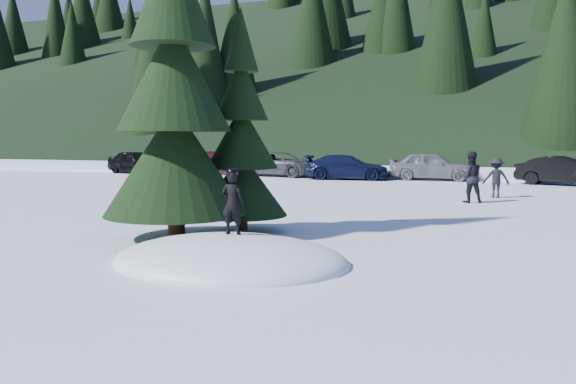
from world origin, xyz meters
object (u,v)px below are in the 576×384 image
(spruce_tall, at_px, (174,91))
(spruce_short, at_px, (242,145))
(adult_0, at_px, (470,177))
(car_5, at_px, (563,171))
(car_1, at_px, (214,163))
(car_0, at_px, (136,162))
(child_skier, at_px, (233,203))
(car_3, at_px, (347,167))
(adult_2, at_px, (496,178))
(car_2, at_px, (280,164))
(car_4, at_px, (432,166))

(spruce_tall, relative_size, spruce_short, 1.60)
(adult_0, xyz_separation_m, car_5, (4.00, 9.13, -0.20))
(spruce_tall, bearing_deg, car_5, 62.01)
(adult_0, height_order, car_1, adult_0)
(spruce_short, bearing_deg, car_5, 62.67)
(car_0, xyz_separation_m, car_5, (24.68, -0.67, -0.04))
(spruce_tall, distance_m, child_skier, 3.45)
(spruce_short, distance_m, car_3, 17.72)
(child_skier, distance_m, adult_0, 11.90)
(adult_2, distance_m, car_5, 7.79)
(car_1, distance_m, car_2, 4.35)
(car_3, distance_m, car_4, 4.56)
(car_3, xyz_separation_m, car_5, (10.71, -0.13, 0.02))
(spruce_short, xyz_separation_m, adult_0, (5.02, 8.32, -1.20))
(car_1, bearing_deg, adult_0, -145.19)
(car_1, bearing_deg, spruce_short, -172.09)
(adult_0, distance_m, car_5, 9.97)
(car_2, bearing_deg, adult_2, -115.47)
(car_0, relative_size, car_5, 1.02)
(car_4, bearing_deg, spruce_tall, 169.26)
(adult_2, bearing_deg, spruce_short, 48.82)
(car_1, distance_m, car_4, 13.17)
(spruce_short, height_order, adult_0, spruce_short)
(car_0, bearing_deg, car_4, -69.00)
(car_0, height_order, car_1, car_0)
(spruce_tall, xyz_separation_m, car_2, (-5.08, 20.24, -2.60))
(adult_0, bearing_deg, car_5, -131.37)
(car_0, distance_m, car_2, 9.60)
(adult_2, xyz_separation_m, car_2, (-11.99, 8.53, -0.05))
(spruce_tall, relative_size, child_skier, 7.29)
(car_0, bearing_deg, child_skier, -122.08)
(child_skier, distance_m, car_5, 21.85)
(adult_0, bearing_deg, spruce_short, 41.17)
(adult_2, bearing_deg, spruce_tall, 48.10)
(car_0, bearing_deg, adult_0, -96.02)
(car_0, bearing_deg, car_1, -63.82)
(adult_0, height_order, car_2, adult_0)
(spruce_tall, distance_m, spruce_short, 2.11)
(spruce_short, bearing_deg, car_0, 130.83)
(car_2, xyz_separation_m, car_5, (15.11, -1.39, -0.02))
(car_1, bearing_deg, car_5, -114.99)
(adult_2, bearing_deg, car_4, -80.63)
(spruce_short, xyz_separation_m, car_5, (9.02, 17.45, -1.41))
(car_0, distance_m, car_4, 18.41)
(child_skier, distance_m, car_1, 24.56)
(car_4, relative_size, car_5, 1.06)
(adult_2, relative_size, car_3, 0.33)
(adult_0, bearing_deg, spruce_tall, 40.50)
(spruce_short, bearing_deg, car_1, 119.08)
(child_skier, distance_m, car_3, 20.70)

